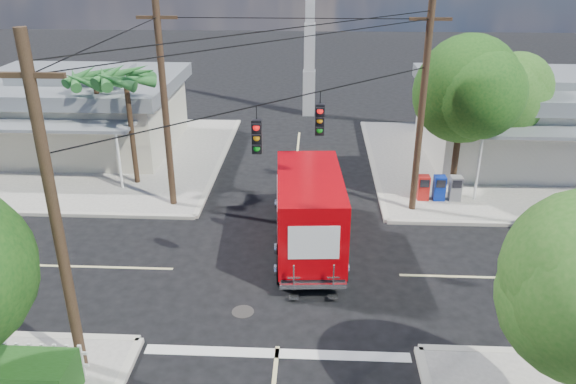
{
  "coord_description": "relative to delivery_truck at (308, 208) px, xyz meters",
  "views": [
    {
      "loc": [
        0.94,
        -16.88,
        10.56
      ],
      "look_at": [
        0.0,
        2.0,
        2.2
      ],
      "focal_mm": 35.0,
      "sensor_mm": 36.0,
      "label": 1
    }
  ],
  "objects": [
    {
      "name": "sidewalk_ne",
      "position": [
        10.12,
        9.0,
        -1.54
      ],
      "size": [
        14.12,
        14.12,
        0.14
      ],
      "color": "gray",
      "rests_on": "ground"
    },
    {
      "name": "building_nw",
      "position": [
        -12.76,
        10.58,
        0.61
      ],
      "size": [
        10.8,
        10.2,
        4.3
      ],
      "color": "beige",
      "rests_on": "sidewalk_nw"
    },
    {
      "name": "utility_poles",
      "position": [
        -2.35,
        -0.28,
        3.07
      ],
      "size": [
        12.0,
        10.68,
        9.0
      ],
      "color": "#473321",
      "rests_on": "ground"
    },
    {
      "name": "vending_boxes",
      "position": [
        5.74,
        4.32,
        -0.92
      ],
      "size": [
        1.9,
        0.5,
        1.1
      ],
      "color": "red",
      "rests_on": "sidewalk_ne"
    },
    {
      "name": "delivery_truck",
      "position": [
        0.0,
        0.0,
        0.0
      ],
      "size": [
        2.78,
        7.45,
        3.17
      ],
      "color": "black",
      "rests_on": "ground"
    },
    {
      "name": "ground",
      "position": [
        -0.76,
        -1.88,
        -1.61
      ],
      "size": [
        120.0,
        120.0,
        0.0
      ],
      "primitive_type": "plane",
      "color": "black",
      "rests_on": "ground"
    },
    {
      "name": "road_markings",
      "position": [
        -0.76,
        -3.35,
        -1.6
      ],
      "size": [
        32.0,
        32.0,
        0.01
      ],
      "color": "beige",
      "rests_on": "ground"
    },
    {
      "name": "radio_tower",
      "position": [
        -0.26,
        18.12,
        4.03
      ],
      "size": [
        0.8,
        0.8,
        17.0
      ],
      "color": "silver",
      "rests_on": "ground"
    },
    {
      "name": "palm_nw_front",
      "position": [
        -8.26,
        5.62,
        3.43
      ],
      "size": [
        3.01,
        3.08,
        5.59
      ],
      "color": "#422D1C",
      "rests_on": "sidewalk_nw"
    },
    {
      "name": "building_ne",
      "position": [
        11.74,
        10.08,
        0.71
      ],
      "size": [
        11.8,
        10.2,
        4.5
      ],
      "color": "silver",
      "rests_on": "sidewalk_ne"
    },
    {
      "name": "palm_nw_back",
      "position": [
        -10.26,
        7.12,
        3.06
      ],
      "size": [
        3.01,
        3.08,
        5.19
      ],
      "color": "#422D1C",
      "rests_on": "sidewalk_nw"
    },
    {
      "name": "tree_ne_back",
      "position": [
        9.05,
        7.08,
        2.58
      ],
      "size": [
        3.77,
        3.66,
        5.82
      ],
      "color": "#422D1C",
      "rests_on": "sidewalk_ne"
    },
    {
      "name": "tree_ne_front",
      "position": [
        6.45,
        4.88,
        3.16
      ],
      "size": [
        4.21,
        4.14,
        6.66
      ],
      "color": "#422D1C",
      "rests_on": "sidewalk_ne"
    },
    {
      "name": "sidewalk_nw",
      "position": [
        -11.64,
        9.0,
        -1.54
      ],
      "size": [
        14.12,
        14.12,
        0.14
      ],
      "color": "gray",
      "rests_on": "ground"
    }
  ]
}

